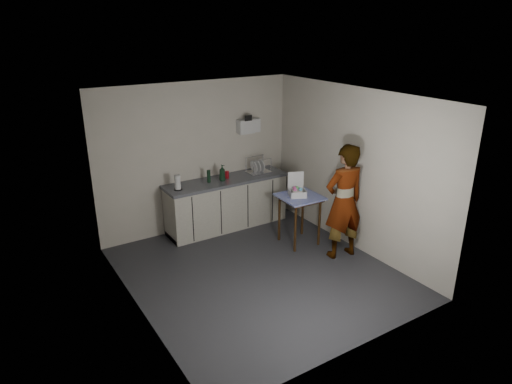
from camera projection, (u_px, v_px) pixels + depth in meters
ground at (259, 273)px, 6.79m from camera, size 4.00×4.00×0.00m
wall_back at (197, 157)px, 7.91m from camera, size 3.60×0.02×2.60m
wall_right at (354, 170)px, 7.23m from camera, size 0.02×4.00×2.60m
wall_left at (133, 219)px, 5.44m from camera, size 0.02×4.00×2.60m
ceiling at (259, 97)px, 5.88m from camera, size 3.60×4.00×0.01m
kitchen_counter at (227, 204)px, 8.19m from camera, size 2.24×0.62×0.91m
wall_shelf at (248, 126)px, 8.20m from camera, size 0.42×0.18×0.37m
side_table at (300, 202)px, 7.47m from camera, size 0.68×0.68×0.84m
standing_man at (344, 202)px, 6.99m from camera, size 0.71×0.51×1.83m
soap_bottle at (222, 173)px, 7.88m from camera, size 0.14×0.14×0.29m
soda_can at (227, 175)px, 8.04m from camera, size 0.07×0.07×0.13m
dark_bottle at (209, 176)px, 7.82m from camera, size 0.06×0.06×0.22m
paper_towel at (178, 183)px, 7.47m from camera, size 0.14×0.14×0.25m
dish_rack at (258, 169)px, 8.34m from camera, size 0.41×0.31×0.29m
bakery_box at (297, 191)px, 7.42m from camera, size 0.35×0.36×0.37m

